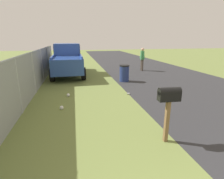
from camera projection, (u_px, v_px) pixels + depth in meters
The scene contains 9 objects.
road_asphalt at pixel (218, 99), 7.34m from camera, with size 60.00×6.87×0.01m, color #2D2D30.
mailbox at pixel (169, 99), 4.05m from camera, with size 0.23×0.51×1.37m.
pickup_truck at pixel (68, 59), 12.07m from camera, with size 5.23×2.13×2.09m.
trash_bin at pixel (124, 73), 10.27m from camera, with size 0.57×0.57×0.97m.
pedestrian at pixel (142, 58), 13.57m from camera, with size 0.48×0.30×1.74m.
fence_section at pixel (27, 77), 6.80m from camera, with size 16.44×0.07×1.88m.
litter_bag_midfield_b at pixel (68, 95), 7.65m from camera, with size 0.14×0.14×0.14m, color silver.
litter_bag_midfield_a at pixel (62, 108), 6.25m from camera, with size 0.14×0.14×0.14m, color silver.
litter_can_by_mailbox at pixel (128, 94), 7.96m from camera, with size 0.07×0.07×0.12m, color silver.
Camera 1 is at (0.13, 1.73, 2.43)m, focal length 28.35 mm.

